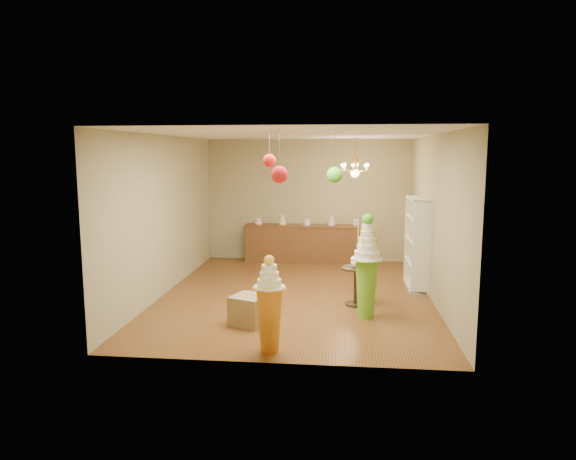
# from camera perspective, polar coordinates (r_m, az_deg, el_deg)

# --- Properties ---
(floor) EXTENTS (6.50, 6.50, 0.00)m
(floor) POSITION_cam_1_polar(r_m,az_deg,el_deg) (9.85, 0.90, -7.17)
(floor) COLOR brown
(floor) RESTS_ON ground
(ceiling) EXTENTS (6.50, 6.50, 0.00)m
(ceiling) POSITION_cam_1_polar(r_m,az_deg,el_deg) (9.49, 0.94, 10.55)
(ceiling) COLOR silver
(ceiling) RESTS_ON ground
(wall_back) EXTENTS (5.00, 0.04, 3.00)m
(wall_back) POSITION_cam_1_polar(r_m,az_deg,el_deg) (12.78, 2.20, 3.29)
(wall_back) COLOR gray
(wall_back) RESTS_ON ground
(wall_front) EXTENTS (5.00, 0.04, 3.00)m
(wall_front) POSITION_cam_1_polar(r_m,az_deg,el_deg) (6.36, -1.66, -2.03)
(wall_front) COLOR gray
(wall_front) RESTS_ON ground
(wall_left) EXTENTS (0.04, 6.50, 3.00)m
(wall_left) POSITION_cam_1_polar(r_m,az_deg,el_deg) (10.08, -13.38, 1.66)
(wall_left) COLOR gray
(wall_left) RESTS_ON ground
(wall_right) EXTENTS (0.04, 6.50, 3.00)m
(wall_right) POSITION_cam_1_polar(r_m,az_deg,el_deg) (9.66, 15.86, 1.28)
(wall_right) COLOR gray
(wall_right) RESTS_ON ground
(pedestal_green) EXTENTS (0.62, 0.62, 1.71)m
(pedestal_green) POSITION_cam_1_polar(r_m,az_deg,el_deg) (8.43, 8.72, -4.95)
(pedestal_green) COLOR #60AA25
(pedestal_green) RESTS_ON floor
(pedestal_orange) EXTENTS (0.50, 0.50, 1.33)m
(pedestal_orange) POSITION_cam_1_polar(r_m,az_deg,el_deg) (6.99, -2.08, -9.02)
(pedestal_orange) COLOR orange
(pedestal_orange) RESTS_ON floor
(burlap_riser) EXTENTS (0.66, 0.66, 0.46)m
(burlap_riser) POSITION_cam_1_polar(r_m,az_deg,el_deg) (8.17, -4.29, -8.84)
(burlap_riser) COLOR olive
(burlap_riser) RESTS_ON floor
(sideboard) EXTENTS (3.04, 0.54, 1.16)m
(sideboard) POSITION_cam_1_polar(r_m,az_deg,el_deg) (12.63, 2.09, -1.44)
(sideboard) COLOR brown
(sideboard) RESTS_ON floor
(shelving_unit) EXTENTS (0.33, 1.20, 1.80)m
(shelving_unit) POSITION_cam_1_polar(r_m,az_deg,el_deg) (10.51, 14.12, -1.39)
(shelving_unit) COLOR beige
(shelving_unit) RESTS_ON floor
(round_table) EXTENTS (0.65, 0.65, 0.68)m
(round_table) POSITION_cam_1_polar(r_m,az_deg,el_deg) (9.15, 7.55, -5.61)
(round_table) COLOR black
(round_table) RESTS_ON floor
(vase) EXTENTS (0.26, 0.26, 0.20)m
(vase) POSITION_cam_1_polar(r_m,az_deg,el_deg) (9.07, 7.59, -3.50)
(vase) COLOR beige
(vase) RESTS_ON round_table
(pom_red_left) EXTENTS (0.24, 0.24, 0.75)m
(pom_red_left) POSITION_cam_1_polar(r_m,az_deg,el_deg) (7.15, -0.97, 6.18)
(pom_red_left) COLOR #3F342D
(pom_red_left) RESTS_ON ceiling
(pom_green_mid) EXTENTS (0.25, 0.25, 0.81)m
(pom_green_mid) POSITION_cam_1_polar(r_m,az_deg,el_deg) (8.35, 5.20, 6.15)
(pom_green_mid) COLOR #3F342D
(pom_green_mid) RESTS_ON ceiling
(pom_red_right) EXTENTS (0.18, 0.18, 0.53)m
(pom_red_right) POSITION_cam_1_polar(r_m,az_deg,el_deg) (7.29, -2.07, 7.75)
(pom_red_right) COLOR #3F342D
(pom_red_right) RESTS_ON ceiling
(chandelier) EXTENTS (0.83, 0.83, 0.85)m
(chandelier) POSITION_cam_1_polar(r_m,az_deg,el_deg) (10.97, 7.44, 6.56)
(chandelier) COLOR gold
(chandelier) RESTS_ON ceiling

